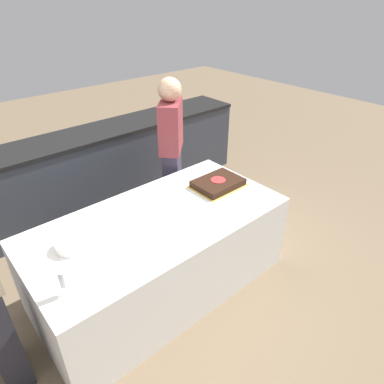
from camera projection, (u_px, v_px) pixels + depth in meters
The scene contains 8 objects.
ground_plane at pixel (162, 283), 3.09m from camera, with size 14.00×14.00×0.00m, color #7A664C.
back_counter at pixel (76, 176), 3.89m from camera, with size 4.40×0.58×0.92m.
dining_table at pixel (160, 253), 2.91m from camera, with size 2.08×1.04×0.73m.
cake at pixel (218, 183), 3.14m from camera, with size 0.47×0.35×0.07m.
plate_stack at pixel (71, 244), 2.39m from camera, with size 0.22×0.22×0.07m.
wine_glass at pixel (63, 280), 1.99m from camera, with size 0.07×0.07×0.18m.
side_plate_near_cake at pixel (196, 173), 3.37m from camera, with size 0.21×0.21×0.00m.
person_cutting_cake at pixel (172, 152), 3.55m from camera, with size 0.43×0.42×1.59m.
Camera 1 is at (-1.25, -1.86, 2.31)m, focal length 32.00 mm.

